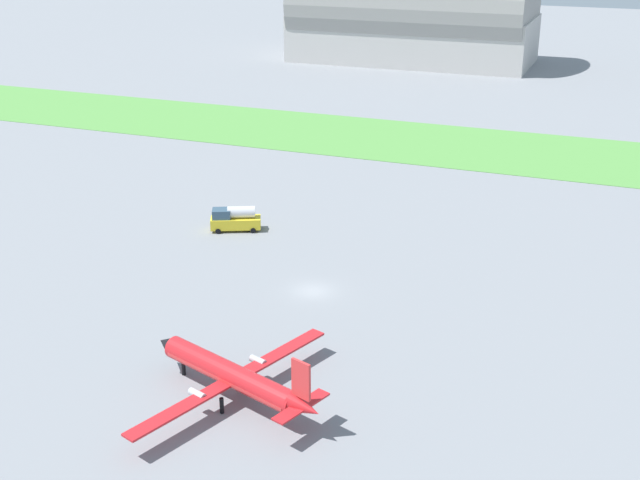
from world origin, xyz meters
TOP-DOWN VIEW (x-y plane):
  - ground_plane at (0.00, 0.00)m, footprint 600.00×600.00m
  - grass_taxiway_strip at (0.00, 65.02)m, footprint 360.00×28.00m
  - airplane_foreground_turboprop at (1.73, -22.97)m, footprint 18.77×21.69m
  - fuel_truck_near_gate at (-16.43, 13.64)m, footprint 6.91×4.87m
  - hangar_distant at (-28.96, 147.11)m, footprint 63.79×32.37m

SIDE VIEW (x-z plane):
  - ground_plane at x=0.00m, z-range 0.00..0.00m
  - grass_taxiway_strip at x=0.00m, z-range 0.00..0.08m
  - fuel_truck_near_gate at x=-16.43m, z-range -0.06..3.23m
  - airplane_foreground_turboprop at x=1.73m, z-range -0.90..5.84m
  - hangar_distant at x=-28.96m, z-range -3.20..29.17m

